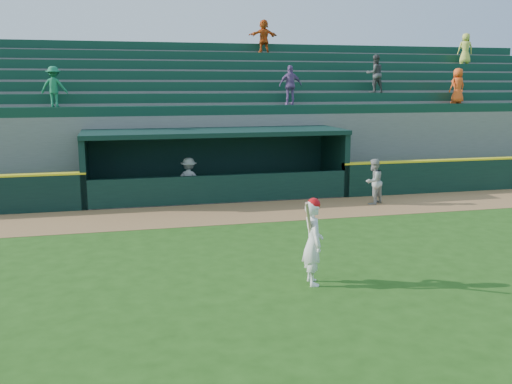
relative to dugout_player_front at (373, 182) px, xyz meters
The scene contains 7 objects.
ground 7.24m from the dugout_player_front, 134.48° to the right, with size 120.00×120.00×0.00m, color #224C13.
warning_track 5.11m from the dugout_player_front, behind, with size 40.00×3.00×0.01m, color olive.
dugout_player_front is the anchor object (origin of this frame).
dugout_player_inside 6.43m from the dugout_player_front, 161.74° to the left, with size 1.00×0.58×1.55m, color #A3A49E.
dugout 5.83m from the dugout_player_front, 150.36° to the left, with size 9.40×2.80×2.46m.
stands 9.13m from the dugout_player_front, 124.16° to the left, with size 34.50×6.28×7.54m.
batter_at_plate 8.53m from the dugout_player_front, 123.59° to the right, with size 0.57×0.78×1.84m.
Camera 1 is at (-3.52, -12.65, 4.08)m, focal length 40.00 mm.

